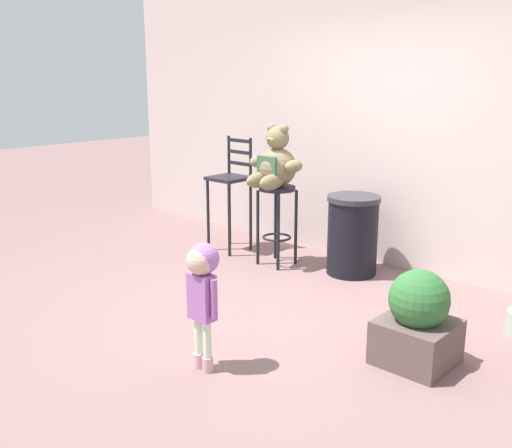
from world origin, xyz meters
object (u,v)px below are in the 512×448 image
teddy_bear (275,164)px  bar_chair_empty (231,186)px  planter_with_shrub (418,321)px  trash_bin (352,235)px  child_walking (202,279)px  bar_stool_with_teddy (277,210)px

teddy_bear → bar_chair_empty: 0.78m
planter_with_shrub → bar_chair_empty: bearing=159.8°
teddy_bear → trash_bin: teddy_bear is taller
teddy_bear → trash_bin: (0.72, 0.31, -0.64)m
child_walking → bar_stool_with_teddy: bearing=113.3°
bar_stool_with_teddy → teddy_bear: size_ratio=1.32×
child_walking → planter_with_shrub: bearing=40.9°
trash_bin → planter_with_shrub: (1.35, -1.24, -0.09)m
bar_stool_with_teddy → teddy_bear: bearing=-90.0°
child_walking → bar_chair_empty: bar_chair_empty is taller
teddy_bear → planter_with_shrub: bearing=-24.3°
bar_stool_with_teddy → bar_chair_empty: 0.72m
planter_with_shrub → teddy_bear: bearing=155.7°
trash_bin → bar_chair_empty: (-1.43, -0.22, 0.32)m
bar_stool_with_teddy → planter_with_shrub: (2.07, -0.97, -0.27)m
teddy_bear → planter_with_shrub: 2.39m
teddy_bear → bar_chair_empty: teddy_bear is taller
bar_stool_with_teddy → trash_bin: size_ratio=1.05×
teddy_bear → planter_with_shrub: size_ratio=0.94×
bar_chair_empty → planter_with_shrub: (2.78, -1.02, -0.41)m
bar_stool_with_teddy → bar_chair_empty: (-0.71, 0.06, 0.15)m
trash_bin → bar_chair_empty: 1.48m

